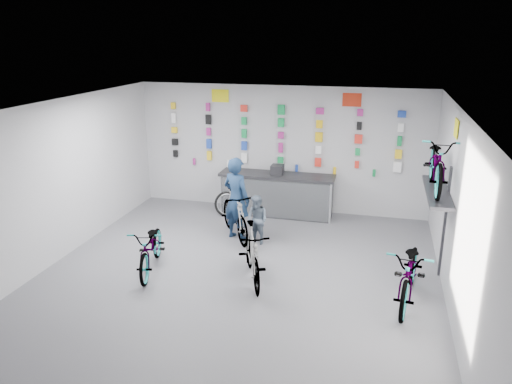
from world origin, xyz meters
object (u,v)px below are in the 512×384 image
(bike_left, at_px, (151,248))
(bike_right, at_px, (411,272))
(customer, at_px, (257,220))
(bike_service, at_px, (235,214))
(clerk, at_px, (237,199))
(bike_center, at_px, (253,254))
(counter, at_px, (277,195))

(bike_left, xyz_separation_m, bike_right, (4.49, 0.00, 0.06))
(bike_left, height_order, bike_right, bike_right)
(bike_right, distance_m, customer, 3.39)
(bike_left, xyz_separation_m, bike_service, (1.02, 1.86, 0.07))
(clerk, bearing_deg, bike_right, 176.22)
(bike_left, height_order, bike_center, bike_center)
(bike_left, bearing_deg, customer, 33.19)
(bike_center, xyz_separation_m, customer, (-0.33, 1.62, 0.00))
(counter, relative_size, customer, 2.66)
(counter, xyz_separation_m, bike_right, (2.91, -3.45, 0.02))
(bike_center, relative_size, bike_service, 0.97)
(bike_center, distance_m, customer, 1.65)
(bike_left, height_order, customer, customer)
(bike_service, bearing_deg, customer, -52.33)
(bike_service, bearing_deg, bike_right, -61.30)
(bike_left, relative_size, bike_right, 0.88)
(counter, distance_m, clerk, 1.74)
(bike_service, bearing_deg, bike_center, -97.66)
(bike_left, distance_m, clerk, 2.16)
(bike_right, xyz_separation_m, clerk, (-3.42, 1.83, 0.37))
(bike_left, xyz_separation_m, customer, (1.54, 1.68, 0.06))
(bike_left, xyz_separation_m, clerk, (1.07, 1.83, 0.43))
(bike_left, distance_m, bike_service, 2.13)
(bike_left, bearing_deg, bike_right, -14.21)
(bike_left, bearing_deg, bike_center, -12.39)
(counter, height_order, bike_left, counter)
(bike_right, bearing_deg, customer, 158.41)
(bike_center, relative_size, clerk, 0.96)
(bike_center, bearing_deg, bike_right, -23.01)
(counter, bearing_deg, bike_left, -114.57)
(clerk, bearing_deg, counter, -83.09)
(clerk, xyz_separation_m, customer, (0.48, -0.15, -0.37))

